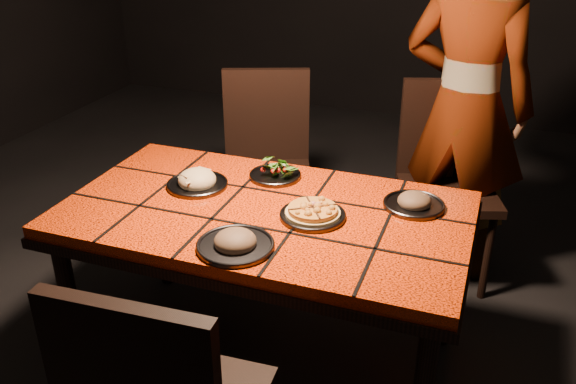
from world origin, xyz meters
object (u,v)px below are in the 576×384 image
(chair_far_right, at_px, (446,169))
(diner, at_px, (465,106))
(dining_table, at_px, (265,226))
(plate_pizza, at_px, (313,213))
(plate_pasta, at_px, (197,182))
(chair_far_left, at_px, (267,154))

(chair_far_right, relative_size, diner, 0.56)
(dining_table, height_order, plate_pizza, plate_pizza)
(plate_pizza, height_order, plate_pasta, plate_pasta)
(dining_table, distance_m, plate_pizza, 0.22)
(chair_far_left, height_order, diner, diner)
(chair_far_left, bearing_deg, plate_pasta, -111.44)
(plate_pizza, distance_m, plate_pasta, 0.56)
(chair_far_left, bearing_deg, dining_table, -89.60)
(diner, height_order, plate_pasta, diner)
(dining_table, bearing_deg, plate_pasta, 165.27)
(plate_pasta, bearing_deg, dining_table, -14.73)
(chair_far_left, distance_m, chair_far_right, 0.95)
(dining_table, bearing_deg, diner, 58.54)
(chair_far_right, height_order, plate_pasta, chair_far_right)
(chair_far_right, bearing_deg, chair_far_left, 169.67)
(chair_far_left, height_order, plate_pasta, chair_far_left)
(dining_table, relative_size, chair_far_left, 1.56)
(dining_table, bearing_deg, chair_far_right, 58.98)
(chair_far_right, bearing_deg, diner, 33.90)
(chair_far_right, distance_m, diner, 0.33)
(dining_table, bearing_deg, plate_pizza, -1.32)
(plate_pizza, bearing_deg, chair_far_left, 121.89)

